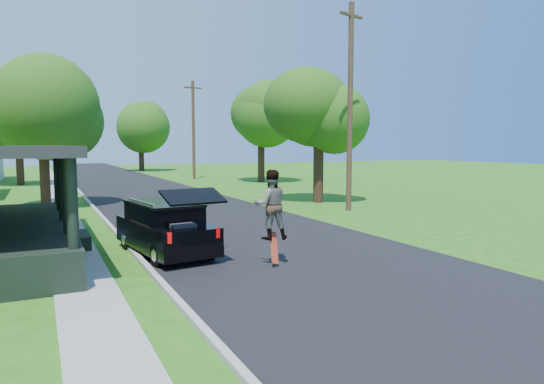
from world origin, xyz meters
name	(u,v)px	position (x,y,z in m)	size (l,w,h in m)	color
ground	(334,274)	(0.00, 0.00, 0.00)	(140.00, 140.00, 0.00)	#245E12
street	(156,196)	(0.00, 20.00, 0.00)	(8.00, 120.00, 0.02)	black
curb	(86,200)	(-4.05, 20.00, 0.00)	(0.15, 120.00, 0.12)	#9E9E99
sidewalk	(56,201)	(-5.60, 20.00, 0.00)	(1.30, 120.00, 0.03)	#9D9F96
black_suv	(166,228)	(-3.20, 3.93, 0.77)	(2.20, 4.52, 2.02)	black
skateboarder	(271,205)	(-1.00, 1.50, 1.60)	(1.02, 0.88, 1.83)	black
skateboard	(274,249)	(-0.99, 1.32, 0.46)	(0.33, 0.48, 0.84)	#A2260D
tree_left_mid	(41,107)	(-6.19, 17.50, 5.08)	(5.80, 5.62, 7.96)	black
tree_left_far	(17,117)	(-7.79, 33.12, 5.33)	(6.77, 6.51, 8.36)	black
tree_right_near	(318,108)	(7.36, 13.01, 5.16)	(6.39, 6.02, 7.72)	black
tree_right_mid	(260,107)	(10.70, 27.95, 6.34)	(7.52, 7.32, 9.73)	black
tree_right_far	(140,120)	(4.95, 50.82, 6.25)	(7.01, 6.77, 9.71)	black
utility_pole_near	(350,105)	(7.00, 9.49, 5.02)	(1.55, 0.57, 9.76)	#472C21
utility_pole_far	(193,129)	(6.74, 34.37, 4.69)	(1.72, 0.35, 9.08)	#472C21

